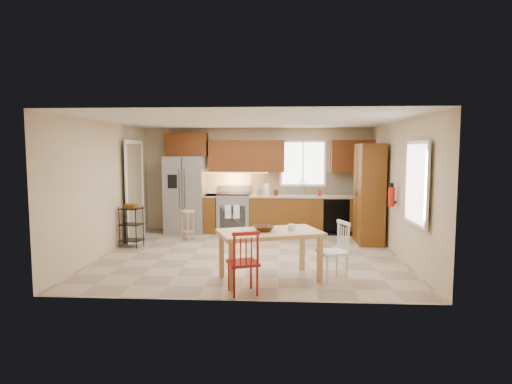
{
  "coord_description": "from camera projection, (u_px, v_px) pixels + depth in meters",
  "views": [
    {
      "loc": [
        0.56,
        -7.9,
        1.96
      ],
      "look_at": [
        0.08,
        0.4,
        1.15
      ],
      "focal_mm": 30.0,
      "sensor_mm": 36.0,
      "label": 1
    }
  ],
  "objects": [
    {
      "name": "floor",
      "position": [
        250.0,
        255.0,
        8.07
      ],
      "size": [
        5.5,
        5.5,
        0.0
      ],
      "primitive_type": "plane",
      "color": "tan",
      "rests_on": "ground"
    },
    {
      "name": "ceiling",
      "position": [
        250.0,
        121.0,
        7.83
      ],
      "size": [
        5.5,
        5.0,
        0.02
      ],
      "primitive_type": "cube",
      "color": "silver",
      "rests_on": "ground"
    },
    {
      "name": "wall_back",
      "position": [
        258.0,
        180.0,
        10.43
      ],
      "size": [
        5.5,
        0.02,
        2.5
      ],
      "primitive_type": "cube",
      "color": "#CCB793",
      "rests_on": "ground"
    },
    {
      "name": "wall_front",
      "position": [
        236.0,
        206.0,
        5.47
      ],
      "size": [
        5.5,
        0.02,
        2.5
      ],
      "primitive_type": "cube",
      "color": "#CCB793",
      "rests_on": "ground"
    },
    {
      "name": "wall_left",
      "position": [
        106.0,
        188.0,
        8.11
      ],
      "size": [
        0.02,
        5.0,
        2.5
      ],
      "primitive_type": "cube",
      "color": "#CCB793",
      "rests_on": "ground"
    },
    {
      "name": "wall_right",
      "position": [
        401.0,
        189.0,
        7.79
      ],
      "size": [
        0.02,
        5.0,
        2.5
      ],
      "primitive_type": "cube",
      "color": "#CCB793",
      "rests_on": "ground"
    },
    {
      "name": "refrigerator",
      "position": [
        186.0,
        195.0,
        10.19
      ],
      "size": [
        0.92,
        0.75,
        1.82
      ],
      "primitive_type": "cube",
      "color": "gray",
      "rests_on": "floor"
    },
    {
      "name": "range_stove",
      "position": [
        234.0,
        213.0,
        10.23
      ],
      "size": [
        0.76,
        0.63,
        0.92
      ],
      "primitive_type": "cube",
      "color": "gray",
      "rests_on": "floor"
    },
    {
      "name": "base_cabinet_narrow",
      "position": [
        211.0,
        213.0,
        10.28
      ],
      "size": [
        0.3,
        0.6,
        0.9
      ],
      "primitive_type": "cube",
      "color": "brown",
      "rests_on": "floor"
    },
    {
      "name": "base_cabinet_run",
      "position": [
        311.0,
        214.0,
        10.14
      ],
      "size": [
        2.92,
        0.6,
        0.9
      ],
      "primitive_type": "cube",
      "color": "brown",
      "rests_on": "floor"
    },
    {
      "name": "dishwasher",
      "position": [
        336.0,
        216.0,
        9.82
      ],
      "size": [
        0.6,
        0.02,
        0.78
      ],
      "primitive_type": "cube",
      "color": "black",
      "rests_on": "floor"
    },
    {
      "name": "backsplash",
      "position": [
        311.0,
        183.0,
        10.35
      ],
      "size": [
        2.92,
        0.03,
        0.55
      ],
      "primitive_type": "cube",
      "color": "beige",
      "rests_on": "wall_back"
    },
    {
      "name": "upper_over_fridge",
      "position": [
        187.0,
        145.0,
        10.28
      ],
      "size": [
        1.0,
        0.35,
        0.55
      ],
      "primitive_type": "cube",
      "color": "#643210",
      "rests_on": "wall_back"
    },
    {
      "name": "upper_left_block",
      "position": [
        247.0,
        156.0,
        10.22
      ],
      "size": [
        1.8,
        0.35,
        0.75
      ],
      "primitive_type": "cube",
      "color": "#643210",
      "rests_on": "wall_back"
    },
    {
      "name": "upper_right_block",
      "position": [
        352.0,
        156.0,
        10.08
      ],
      "size": [
        1.0,
        0.35,
        0.75
      ],
      "primitive_type": "cube",
      "color": "#643210",
      "rests_on": "wall_back"
    },
    {
      "name": "window_back",
      "position": [
        303.0,
        163.0,
        10.31
      ],
      "size": [
        1.12,
        0.04,
        1.12
      ],
      "primitive_type": "cube",
      "color": "white",
      "rests_on": "wall_back"
    },
    {
      "name": "sink",
      "position": [
        303.0,
        197.0,
        10.11
      ],
      "size": [
        0.62,
        0.46,
        0.16
      ],
      "primitive_type": "cube",
      "color": "gray",
      "rests_on": "base_cabinet_run"
    },
    {
      "name": "undercab_glow",
      "position": [
        234.0,
        173.0,
        10.25
      ],
      "size": [
        1.6,
        0.3,
        0.01
      ],
      "primitive_type": "cube",
      "color": "#FFBF66",
      "rests_on": "wall_back"
    },
    {
      "name": "soap_bottle",
      "position": [
        320.0,
        192.0,
        9.98
      ],
      "size": [
        0.09,
        0.09,
        0.19
      ],
      "primitive_type": "imported",
      "color": "red",
      "rests_on": "base_cabinet_run"
    },
    {
      "name": "paper_towel",
      "position": [
        267.0,
        190.0,
        10.09
      ],
      "size": [
        0.12,
        0.12,
        0.28
      ],
      "primitive_type": "cylinder",
      "color": "white",
      "rests_on": "base_cabinet_run"
    },
    {
      "name": "canister_steel",
      "position": [
        259.0,
        192.0,
        10.11
      ],
      "size": [
        0.11,
        0.11,
        0.18
      ],
      "primitive_type": "cylinder",
      "color": "gray",
      "rests_on": "base_cabinet_run"
    },
    {
      "name": "canister_wood",
      "position": [
        276.0,
        193.0,
        10.06
      ],
      "size": [
        0.1,
        0.1,
        0.14
      ],
      "primitive_type": "cylinder",
      "color": "#532B16",
      "rests_on": "base_cabinet_run"
    },
    {
      "name": "pantry",
      "position": [
        369.0,
        194.0,
        9.02
      ],
      "size": [
        0.5,
        0.95,
        2.1
      ],
      "primitive_type": "cube",
      "color": "brown",
      "rests_on": "floor"
    },
    {
      "name": "fire_extinguisher",
      "position": [
        391.0,
        197.0,
        7.96
      ],
      "size": [
        0.12,
        0.12,
        0.36
      ],
      "primitive_type": "cylinder",
      "color": "red",
      "rests_on": "wall_right"
    },
    {
      "name": "window_right",
      "position": [
        417.0,
        183.0,
        6.63
      ],
      "size": [
        0.04,
        1.02,
        1.32
      ],
      "primitive_type": "cube",
      "color": "white",
      "rests_on": "wall_right"
    },
    {
      "name": "doorway",
      "position": [
        134.0,
        192.0,
        9.41
      ],
      "size": [
        0.04,
        0.95,
        2.1
      ],
      "primitive_type": "cube",
      "color": "#8C7A59",
      "rests_on": "wall_left"
    },
    {
      "name": "dining_table",
      "position": [
        270.0,
        256.0,
        6.48
      ],
      "size": [
        1.7,
        1.3,
        0.73
      ],
      "primitive_type": null,
      "rotation": [
        0.0,
        0.0,
        0.34
      ],
      "color": "tan",
      "rests_on": "floor"
    },
    {
      "name": "chair_red",
      "position": [
        243.0,
        262.0,
        5.85
      ],
      "size": [
        0.53,
        0.53,
        0.89
      ],
      "primitive_type": null,
      "rotation": [
        0.0,
        0.0,
        0.34
      ],
      "color": "maroon",
      "rests_on": "floor"
    },
    {
      "name": "chair_white",
      "position": [
        332.0,
        251.0,
        6.47
      ],
      "size": [
        0.53,
        0.53,
        0.89
      ],
      "primitive_type": null,
      "rotation": [
        0.0,
        0.0,
        1.91
      ],
      "color": "white",
      "rests_on": "floor"
    },
    {
      "name": "table_bowl",
      "position": [
        263.0,
        231.0,
        6.45
      ],
      "size": [
        0.39,
        0.39,
        0.07
      ],
      "primitive_type": "imported",
      "rotation": [
        0.0,
        0.0,
        0.34
      ],
      "color": "#532B16",
      "rests_on": "dining_table"
    },
    {
      "name": "table_jar",
      "position": [
        291.0,
        229.0,
        6.51
      ],
      "size": [
        0.14,
        0.14,
        0.12
      ],
      "primitive_type": "cylinder",
      "rotation": [
        0.0,
        0.0,
        0.34
      ],
      "color": "white",
      "rests_on": "dining_table"
    },
    {
      "name": "bar_stool",
      "position": [
        188.0,
        225.0,
        9.36
      ],
      "size": [
        0.33,
        0.33,
        0.65
      ],
      "primitive_type": null,
      "rotation": [
        0.0,
        0.0,
        0.04
      ],
      "color": "tan",
      "rests_on": "floor"
    },
    {
      "name": "utility_cart",
      "position": [
        131.0,
        227.0,
        8.7
      ],
      "size": [
        0.47,
        0.4,
        0.83
      ],
      "primitive_type": null,
      "rotation": [
        0.0,
        0.0,
        -0.21
      ],
      "color": "black",
      "rests_on": "floor"
    }
  ]
}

